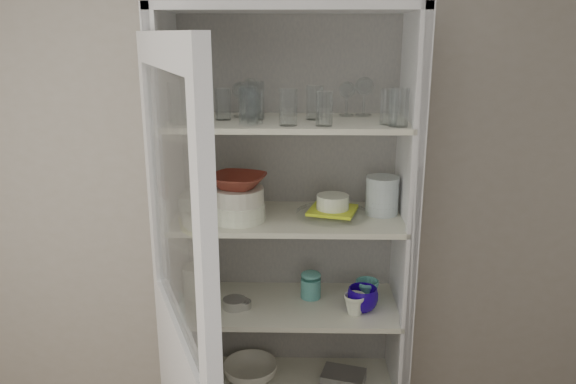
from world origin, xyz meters
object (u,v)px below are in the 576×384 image
at_px(mug_blue, 363,299).
at_px(tin_box, 343,378).
at_px(cream_dish, 250,371).
at_px(goblet_0, 241,98).
at_px(teal_jar, 311,286).
at_px(goblet_2, 347,97).
at_px(mug_white, 355,304).
at_px(measuring_cups, 235,303).
at_px(white_ramekin, 333,202).
at_px(plate_stack_front, 238,212).
at_px(cream_bowl, 238,196).
at_px(goblet_1, 251,96).
at_px(plate_stack_back, 196,198).
at_px(terracotta_bowl, 238,181).
at_px(yellow_trivet, 332,210).
at_px(glass_platter, 332,214).
at_px(pantry_cabinet, 288,279).
at_px(grey_bowl_stack, 382,195).
at_px(white_canister, 196,281).
at_px(goblet_3, 364,95).
at_px(mug_teal, 367,291).

xyz_separation_m(mug_blue, tin_box, (-0.07, 0.06, -0.42)).
bearing_deg(cream_dish, goblet_0, 113.38).
relative_size(goblet_0, teal_jar, 1.45).
xyz_separation_m(goblet_2, mug_white, (0.04, -0.21, -0.83)).
bearing_deg(measuring_cups, white_ramekin, 7.71).
bearing_deg(white_ramekin, plate_stack_front, -170.59).
xyz_separation_m(cream_bowl, teal_jar, (0.30, 0.11, -0.45)).
bearing_deg(teal_jar, mug_white, -39.30).
bearing_deg(goblet_1, plate_stack_back, 167.93).
relative_size(cream_bowl, teal_jar, 1.96).
relative_size(terracotta_bowl, mug_blue, 1.70).
height_order(goblet_0, yellow_trivet, goblet_0).
height_order(goblet_2, tin_box, goblet_2).
bearing_deg(goblet_2, glass_platter, -116.04).
xyz_separation_m(pantry_cabinet, plate_stack_front, (-0.20, -0.13, 0.36)).
relative_size(goblet_2, teal_jar, 1.43).
bearing_deg(pantry_cabinet, glass_platter, -19.87).
height_order(mug_white, tin_box, mug_white).
distance_m(teal_jar, tin_box, 0.45).
bearing_deg(goblet_2, mug_white, -79.06).
bearing_deg(mug_white, cream_bowl, -160.53).
xyz_separation_m(pantry_cabinet, grey_bowl_stack, (0.39, -0.04, 0.40)).
relative_size(terracotta_bowl, glass_platter, 0.73).
distance_m(pantry_cabinet, mug_blue, 0.34).
distance_m(grey_bowl_stack, tin_box, 0.86).
distance_m(mug_blue, teal_jar, 0.25).
xyz_separation_m(white_canister, cream_dish, (0.24, -0.03, -0.43)).
bearing_deg(pantry_cabinet, goblet_2, 10.80).
xyz_separation_m(goblet_0, white_ramekin, (0.38, -0.07, -0.42)).
height_order(goblet_3, glass_platter, goblet_3).
bearing_deg(cream_dish, goblet_3, 11.66).
bearing_deg(white_canister, mug_blue, -9.35).
bearing_deg(goblet_3, cream_dish, -168.34).
bearing_deg(goblet_2, yellow_trivet, -116.04).
bearing_deg(glass_platter, plate_stack_front, -170.59).
height_order(cream_dish, tin_box, cream_dish).
xyz_separation_m(white_ramekin, measuring_cups, (-0.41, -0.06, -0.44)).
height_order(mug_blue, cream_dish, mug_blue).
distance_m(goblet_1, cream_bowl, 0.41).
xyz_separation_m(goblet_1, white_ramekin, (0.34, -0.09, -0.43)).
distance_m(plate_stack_front, grey_bowl_stack, 0.60).
relative_size(pantry_cabinet, terracotta_bowl, 9.49).
bearing_deg(measuring_cups, cream_bowl, -16.63).
xyz_separation_m(plate_stack_front, tin_box, (0.45, 0.06, -0.81)).
distance_m(teal_jar, cream_dish, 0.50).
relative_size(goblet_0, goblet_2, 1.01).
distance_m(glass_platter, mug_teal, 0.40).
relative_size(white_ramekin, white_canister, 0.94).
bearing_deg(plate_stack_front, cream_bowl, 0.00).
bearing_deg(white_canister, mug_white, -12.39).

